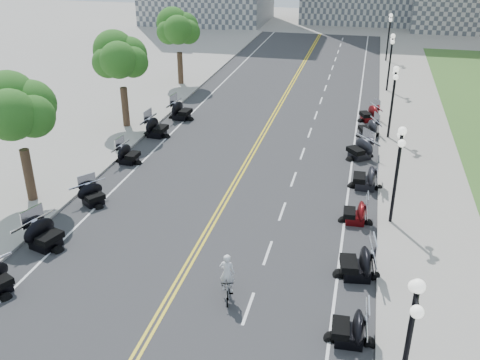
# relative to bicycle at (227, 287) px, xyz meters

# --- Properties ---
(ground) EXTENTS (160.00, 160.00, 0.00)m
(ground) POSITION_rel_bicycle_xyz_m (-2.24, 3.54, -0.52)
(ground) COLOR gray
(road) EXTENTS (16.00, 90.00, 0.01)m
(road) POSITION_rel_bicycle_xyz_m (-2.24, 13.54, -0.52)
(road) COLOR #333335
(road) RESTS_ON ground
(centerline_yellow_a) EXTENTS (0.12, 90.00, 0.00)m
(centerline_yellow_a) POSITION_rel_bicycle_xyz_m (-2.36, 13.54, -0.51)
(centerline_yellow_a) COLOR yellow
(centerline_yellow_a) RESTS_ON road
(centerline_yellow_b) EXTENTS (0.12, 90.00, 0.00)m
(centerline_yellow_b) POSITION_rel_bicycle_xyz_m (-2.12, 13.54, -0.51)
(centerline_yellow_b) COLOR yellow
(centerline_yellow_b) RESTS_ON road
(edge_line_north) EXTENTS (0.12, 90.00, 0.00)m
(edge_line_north) POSITION_rel_bicycle_xyz_m (4.16, 13.54, -0.51)
(edge_line_north) COLOR white
(edge_line_north) RESTS_ON road
(edge_line_south) EXTENTS (0.12, 90.00, 0.00)m
(edge_line_south) POSITION_rel_bicycle_xyz_m (-8.64, 13.54, -0.51)
(edge_line_south) COLOR white
(edge_line_south) RESTS_ON road
(lane_dash_5) EXTENTS (0.12, 2.00, 0.00)m
(lane_dash_5) POSITION_rel_bicycle_xyz_m (0.96, -0.46, -0.51)
(lane_dash_5) COLOR white
(lane_dash_5) RESTS_ON road
(lane_dash_6) EXTENTS (0.12, 2.00, 0.00)m
(lane_dash_6) POSITION_rel_bicycle_xyz_m (0.96, 3.54, -0.51)
(lane_dash_6) COLOR white
(lane_dash_6) RESTS_ON road
(lane_dash_7) EXTENTS (0.12, 2.00, 0.00)m
(lane_dash_7) POSITION_rel_bicycle_xyz_m (0.96, 7.54, -0.51)
(lane_dash_7) COLOR white
(lane_dash_7) RESTS_ON road
(lane_dash_8) EXTENTS (0.12, 2.00, 0.00)m
(lane_dash_8) POSITION_rel_bicycle_xyz_m (0.96, 11.54, -0.51)
(lane_dash_8) COLOR white
(lane_dash_8) RESTS_ON road
(lane_dash_9) EXTENTS (0.12, 2.00, 0.00)m
(lane_dash_9) POSITION_rel_bicycle_xyz_m (0.96, 15.54, -0.51)
(lane_dash_9) COLOR white
(lane_dash_9) RESTS_ON road
(lane_dash_10) EXTENTS (0.12, 2.00, 0.00)m
(lane_dash_10) POSITION_rel_bicycle_xyz_m (0.96, 19.54, -0.51)
(lane_dash_10) COLOR white
(lane_dash_10) RESTS_ON road
(lane_dash_11) EXTENTS (0.12, 2.00, 0.00)m
(lane_dash_11) POSITION_rel_bicycle_xyz_m (0.96, 23.54, -0.51)
(lane_dash_11) COLOR white
(lane_dash_11) RESTS_ON road
(lane_dash_12) EXTENTS (0.12, 2.00, 0.00)m
(lane_dash_12) POSITION_rel_bicycle_xyz_m (0.96, 27.54, -0.51)
(lane_dash_12) COLOR white
(lane_dash_12) RESTS_ON road
(lane_dash_13) EXTENTS (0.12, 2.00, 0.00)m
(lane_dash_13) POSITION_rel_bicycle_xyz_m (0.96, 31.54, -0.51)
(lane_dash_13) COLOR white
(lane_dash_13) RESTS_ON road
(lane_dash_14) EXTENTS (0.12, 2.00, 0.00)m
(lane_dash_14) POSITION_rel_bicycle_xyz_m (0.96, 35.54, -0.51)
(lane_dash_14) COLOR white
(lane_dash_14) RESTS_ON road
(lane_dash_15) EXTENTS (0.12, 2.00, 0.00)m
(lane_dash_15) POSITION_rel_bicycle_xyz_m (0.96, 39.54, -0.51)
(lane_dash_15) COLOR white
(lane_dash_15) RESTS_ON road
(lane_dash_16) EXTENTS (0.12, 2.00, 0.00)m
(lane_dash_16) POSITION_rel_bicycle_xyz_m (0.96, 43.54, -0.51)
(lane_dash_16) COLOR white
(lane_dash_16) RESTS_ON road
(lane_dash_17) EXTENTS (0.12, 2.00, 0.00)m
(lane_dash_17) POSITION_rel_bicycle_xyz_m (0.96, 47.54, -0.51)
(lane_dash_17) COLOR white
(lane_dash_17) RESTS_ON road
(lane_dash_18) EXTENTS (0.12, 2.00, 0.00)m
(lane_dash_18) POSITION_rel_bicycle_xyz_m (0.96, 51.54, -0.51)
(lane_dash_18) COLOR white
(lane_dash_18) RESTS_ON road
(lane_dash_19) EXTENTS (0.12, 2.00, 0.00)m
(lane_dash_19) POSITION_rel_bicycle_xyz_m (0.96, 55.54, -0.51)
(lane_dash_19) COLOR white
(lane_dash_19) RESTS_ON road
(sidewalk_north) EXTENTS (5.00, 90.00, 0.15)m
(sidewalk_north) POSITION_rel_bicycle_xyz_m (8.26, 13.54, -0.45)
(sidewalk_north) COLOR #9E9991
(sidewalk_north) RESTS_ON ground
(sidewalk_south) EXTENTS (5.00, 90.00, 0.15)m
(sidewalk_south) POSITION_rel_bicycle_xyz_m (-12.74, 13.54, -0.45)
(sidewalk_south) COLOR #9E9991
(sidewalk_south) RESTS_ON ground
(street_lamp_1) EXTENTS (0.50, 1.20, 4.90)m
(street_lamp_1) POSITION_rel_bicycle_xyz_m (6.36, -4.46, 2.08)
(street_lamp_1) COLOR black
(street_lamp_1) RESTS_ON sidewalk_north
(street_lamp_2) EXTENTS (0.50, 1.20, 4.90)m
(street_lamp_2) POSITION_rel_bicycle_xyz_m (6.36, 7.54, 2.08)
(street_lamp_2) COLOR black
(street_lamp_2) RESTS_ON sidewalk_north
(street_lamp_3) EXTENTS (0.50, 1.20, 4.90)m
(street_lamp_3) POSITION_rel_bicycle_xyz_m (6.36, 19.54, 2.08)
(street_lamp_3) COLOR black
(street_lamp_3) RESTS_ON sidewalk_north
(street_lamp_4) EXTENTS (0.50, 1.20, 4.90)m
(street_lamp_4) POSITION_rel_bicycle_xyz_m (6.36, 31.54, 2.08)
(street_lamp_4) COLOR black
(street_lamp_4) RESTS_ON sidewalk_north
(street_lamp_5) EXTENTS (0.50, 1.20, 4.90)m
(street_lamp_5) POSITION_rel_bicycle_xyz_m (6.36, 43.54, 2.08)
(street_lamp_5) COLOR black
(street_lamp_5) RESTS_ON sidewalk_north
(tree_2) EXTENTS (4.80, 4.80, 9.20)m
(tree_2) POSITION_rel_bicycle_xyz_m (-12.24, 5.54, 4.23)
(tree_2) COLOR #235619
(tree_2) RESTS_ON sidewalk_south
(tree_3) EXTENTS (4.80, 4.80, 9.20)m
(tree_3) POSITION_rel_bicycle_xyz_m (-12.24, 17.54, 4.23)
(tree_3) COLOR #235619
(tree_3) RESTS_ON sidewalk_south
(tree_4) EXTENTS (4.80, 4.80, 9.20)m
(tree_4) POSITION_rel_bicycle_xyz_m (-12.24, 29.54, 4.23)
(tree_4) COLOR #235619
(tree_4) RESTS_ON sidewalk_south
(motorcycle_n_4) EXTENTS (2.04, 2.04, 1.37)m
(motorcycle_n_4) POSITION_rel_bicycle_xyz_m (4.82, -1.38, 0.16)
(motorcycle_n_4) COLOR black
(motorcycle_n_4) RESTS_ON road
(motorcycle_n_5) EXTENTS (2.45, 2.45, 1.52)m
(motorcycle_n_5) POSITION_rel_bicycle_xyz_m (4.91, 2.65, 0.24)
(motorcycle_n_5) COLOR black
(motorcycle_n_5) RESTS_ON road
(motorcycle_n_6) EXTENTS (1.89, 1.89, 1.28)m
(motorcycle_n_6) POSITION_rel_bicycle_xyz_m (4.65, 7.29, 0.12)
(motorcycle_n_6) COLOR #590A0C
(motorcycle_n_6) RESTS_ON road
(motorcycle_n_7) EXTENTS (2.15, 2.15, 1.49)m
(motorcycle_n_7) POSITION_rel_bicycle_xyz_m (5.02, 11.36, 0.22)
(motorcycle_n_7) COLOR black
(motorcycle_n_7) RESTS_ON road
(motorcycle_n_8) EXTENTS (2.96, 2.96, 1.47)m
(motorcycle_n_8) POSITION_rel_bicycle_xyz_m (4.56, 15.62, 0.22)
(motorcycle_n_8) COLOR black
(motorcycle_n_8) RESTS_ON road
(motorcycle_n_9) EXTENTS (2.45, 2.45, 1.33)m
(motorcycle_n_9) POSITION_rel_bicycle_xyz_m (4.99, 19.84, 0.15)
(motorcycle_n_9) COLOR black
(motorcycle_n_9) RESTS_ON road
(motorcycle_n_10) EXTENTS (2.57, 2.57, 1.36)m
(motorcycle_n_10) POSITION_rel_bicycle_xyz_m (4.98, 23.13, 0.16)
(motorcycle_n_10) COLOR #590A0C
(motorcycle_n_10) RESTS_ON road
(motorcycle_s_5) EXTENTS (2.68, 2.68, 1.51)m
(motorcycle_s_5) POSITION_rel_bicycle_xyz_m (-9.06, 1.65, 0.23)
(motorcycle_s_5) COLOR black
(motorcycle_s_5) RESTS_ON road
(motorcycle_s_6) EXTENTS (2.51, 2.51, 1.26)m
(motorcycle_s_6) POSITION_rel_bicycle_xyz_m (-8.94, 6.01, 0.11)
(motorcycle_s_6) COLOR black
(motorcycle_s_6) RESTS_ON road
(motorcycle_s_7) EXTENTS (2.04, 2.04, 1.32)m
(motorcycle_s_7) POSITION_rel_bicycle_xyz_m (-9.39, 11.54, 0.14)
(motorcycle_s_7) COLOR black
(motorcycle_s_7) RESTS_ON road
(motorcycle_s_8) EXTENTS (2.32, 2.32, 1.51)m
(motorcycle_s_8) POSITION_rel_bicycle_xyz_m (-9.41, 16.31, 0.24)
(motorcycle_s_8) COLOR black
(motorcycle_s_8) RESTS_ON road
(motorcycle_s_9) EXTENTS (2.42, 2.42, 1.53)m
(motorcycle_s_9) POSITION_rel_bicycle_xyz_m (-8.96, 20.25, 0.24)
(motorcycle_s_9) COLOR black
(motorcycle_s_9) RESTS_ON road
(bicycle) EXTENTS (0.93, 1.80, 1.04)m
(bicycle) POSITION_rel_bicycle_xyz_m (0.00, 0.00, 0.00)
(bicycle) COLOR #A51414
(bicycle) RESTS_ON road
(cyclist_rider) EXTENTS (0.61, 0.40, 1.68)m
(cyclist_rider) POSITION_rel_bicycle_xyz_m (0.00, 0.00, 1.36)
(cyclist_rider) COLOR silver
(cyclist_rider) RESTS_ON bicycle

